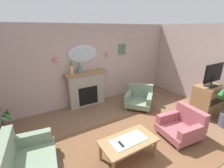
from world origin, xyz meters
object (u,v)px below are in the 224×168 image
Objects in this scene: fireplace at (87,89)px; coffee_table at (128,142)px; tv_cabinet at (207,100)px; tv_flatscreen at (213,74)px; mantel_vase_centre at (80,68)px; framed_picture at (122,49)px; potted_plant_small_fern at (3,122)px; wall_sconce_right at (107,53)px; armchair_beside_couch at (139,98)px; wall_sconce_left at (56,58)px; armchair_by_coffee_table at (182,125)px; mantel_vase_right at (71,67)px; wall_mirror at (83,54)px; tv_remote at (121,144)px.

fireplace is 1.24× the size of coffee_table.
tv_flatscreen is (0.00, -0.02, 0.80)m from tv_cabinet.
mantel_vase_centre is 0.94× the size of framed_picture.
tv_cabinet is (3.06, 0.22, 0.07)m from coffee_table.
tv_cabinet reaches higher than potted_plant_small_fern.
armchair_beside_couch is (0.59, -1.07, -1.35)m from wall_sconce_right.
mantel_vase_centre is at bearing -171.94° from fireplace.
wall_sconce_left is 3.06m from coffee_table.
mantel_vase_centre is 2.75m from coffee_table.
fireplace is at bearing 115.23° from armchair_by_coffee_table.
wall_sconce_left is 2.05m from potted_plant_small_fern.
mantel_vase_right is 4.16m from tv_cabinet.
tv_cabinet is at bearing 90.00° from tv_flatscreen.
fireplace reaches higher than coffee_table.
tv_cabinet is (1.40, -1.42, 0.15)m from armchair_beside_couch.
wall_mirror is (-0.00, 0.14, 1.14)m from fireplace.
mantel_vase_right is (-0.45, -0.03, 0.81)m from fireplace.
framed_picture is at bearing 117.66° from tv_cabinet.
wall_sconce_right is at bearing 0.00° from wall_sconce_left.
framed_picture is at bearing 6.04° from mantel_vase_centre.
mantel_vase_right is 0.37× the size of armchair_beside_couch.
wall_sconce_left is at bearing 154.84° from armchair_beside_couch.
fireplace is 8.50× the size of tv_remote.
mantel_vase_right is 0.56× the size of potted_plant_small_fern.
wall_sconce_left is (-0.85, 0.09, 1.09)m from fireplace.
fireplace is at bearing 139.54° from tv_flatscreen.
armchair_beside_couch is (2.29, -1.07, -1.35)m from wall_sconce_left.
armchair_beside_couch is 2.21m from tv_flatscreen.
mantel_vase_centre is 1.11m from wall_sconce_right.
armchair_by_coffee_table is 1.59m from tv_cabinet.
fireplace is 2.69m from tv_remote.
potted_plant_small_fern is at bearing 132.13° from tv_remote.
armchair_by_coffee_table is at bearing -169.06° from tv_flatscreen.
tv_flatscreen is at bearing 10.94° from armchair_by_coffee_table.
framed_picture reaches higher than coffee_table.
wall_mirror is 1.50m from framed_picture.
wall_sconce_right is 0.13× the size of coffee_table.
tv_flatscreen is at bearing -36.04° from mantel_vase_right.
mantel_vase_right is at bearing -180.00° from mantel_vase_centre.
coffee_table is at bearing -90.62° from mantel_vase_centre.
mantel_vase_right is 0.50m from wall_sconce_left.
wall_mirror is at bearing 137.92° from tv_flatscreen.
mantel_vase_centre is 2.77m from tv_remote.
fireplace is at bearing -174.23° from framed_picture.
mantel_vase_centre is at bearing 13.19° from potted_plant_small_fern.
wall_sconce_right is at bearing 5.27° from mantel_vase_right.
potted_plant_small_fern is (-1.92, 2.12, -0.05)m from tv_remote.
fireplace is at bearing 85.03° from coffee_table.
wall_sconce_left is (-0.40, 0.12, 0.28)m from mantel_vase_right.
armchair_beside_couch is at bearing -26.82° from mantel_vase_right.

